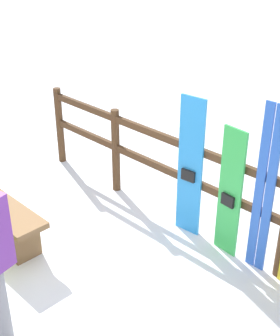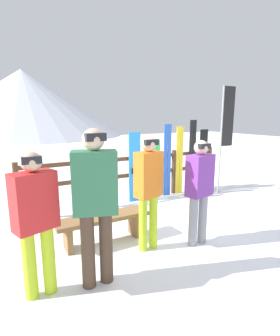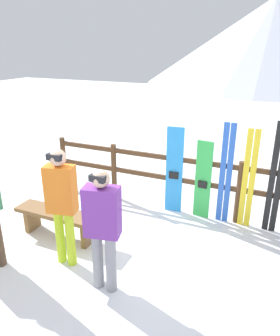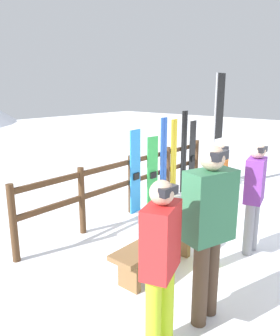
{
  "view_description": "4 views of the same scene",
  "coord_description": "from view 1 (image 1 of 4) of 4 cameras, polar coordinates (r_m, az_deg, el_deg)",
  "views": [
    {
      "loc": [
        2.74,
        -1.75,
        2.99
      ],
      "look_at": [
        0.18,
        0.78,
        1.13
      ],
      "focal_mm": 50.0,
      "sensor_mm": 36.0,
      "label": 1
    },
    {
      "loc": [
        -2.57,
        -3.38,
        1.9
      ],
      "look_at": [
        -0.24,
        0.85,
        0.92
      ],
      "focal_mm": 28.0,
      "sensor_mm": 36.0,
      "label": 2
    },
    {
      "loc": [
        1.67,
        -3.4,
        2.82
      ],
      "look_at": [
        -0.31,
        1.0,
        0.98
      ],
      "focal_mm": 35.0,
      "sensor_mm": 36.0,
      "label": 3
    },
    {
      "loc": [
        -4.29,
        -2.13,
        2.26
      ],
      "look_at": [
        -0.56,
        0.99,
        1.06
      ],
      "focal_mm": 35.0,
      "sensor_mm": 36.0,
      "label": 4
    }
  ],
  "objects": [
    {
      "name": "snowboard_blue",
      "position": [
        4.85,
        6.12,
        -0.06
      ],
      "size": [
        0.29,
        0.07,
        1.54
      ],
      "color": "#288CE0",
      "rests_on": "ground"
    },
    {
      "name": "snowboard_green",
      "position": [
        4.63,
        10.9,
        -3.11
      ],
      "size": [
        0.28,
        0.08,
        1.36
      ],
      "color": "green",
      "rests_on": "ground"
    },
    {
      "name": "ground_plane",
      "position": [
        4.41,
        -9.21,
        -15.67
      ],
      "size": [
        40.0,
        40.0,
        0.0
      ],
      "primitive_type": "plane",
      "color": "white"
    },
    {
      "name": "ski_pair_blue",
      "position": [
        4.39,
        14.93,
        -2.81
      ],
      "size": [
        0.2,
        0.02,
        1.7
      ],
      "color": "blue",
      "rests_on": "ground"
    },
    {
      "name": "fence",
      "position": [
        4.98,
        5.95,
        -0.96
      ],
      "size": [
        4.73,
        0.1,
        1.07
      ],
      "color": "#4C331E",
      "rests_on": "ground"
    }
  ]
}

